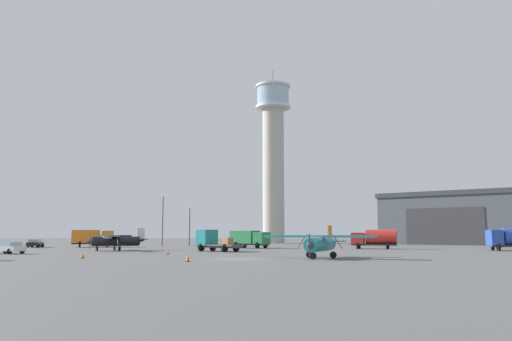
# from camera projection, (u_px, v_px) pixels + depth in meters

# --- Properties ---
(ground_plane) EXTENTS (400.00, 400.00, 0.00)m
(ground_plane) POSITION_uv_depth(u_px,v_px,m) (240.00, 259.00, 45.85)
(ground_plane) COLOR #60605E
(control_tower) EXTENTS (8.67, 8.67, 43.20)m
(control_tower) POSITION_uv_depth(u_px,v_px,m) (273.00, 151.00, 123.41)
(control_tower) COLOR #B2AD9E
(control_tower) RESTS_ON ground_plane
(hangar) EXTENTS (36.60, 34.69, 11.10)m
(hangar) POSITION_uv_depth(u_px,v_px,m) (457.00, 219.00, 111.13)
(hangar) COLOR #4C5159
(hangar) RESTS_ON ground_plane
(airplane_teal) EXTENTS (10.47, 8.27, 3.14)m
(airplane_teal) POSITION_uv_depth(u_px,v_px,m) (321.00, 243.00, 47.48)
(airplane_teal) COLOR teal
(airplane_teal) RESTS_ON ground_plane
(airplane_black) EXTENTS (8.00, 9.37, 3.08)m
(airplane_black) POSITION_uv_depth(u_px,v_px,m) (116.00, 240.00, 68.03)
(airplane_black) COLOR black
(airplane_black) RESTS_ON ground_plane
(truck_fuel_tanker_red) EXTENTS (7.06, 4.24, 2.91)m
(truck_fuel_tanker_red) POSITION_uv_depth(u_px,v_px,m) (375.00, 238.00, 76.11)
(truck_fuel_tanker_red) COLOR #38383D
(truck_fuel_tanker_red) RESTS_ON ground_plane
(truck_box_green) EXTENTS (6.68, 5.50, 2.76)m
(truck_box_green) POSITION_uv_depth(u_px,v_px,m) (249.00, 238.00, 79.84)
(truck_box_green) COLOR #38383D
(truck_box_green) RESTS_ON ground_plane
(truck_fuel_tanker_blue) EXTENTS (5.72, 3.59, 3.04)m
(truck_fuel_tanker_blue) POSITION_uv_depth(u_px,v_px,m) (510.00, 238.00, 67.90)
(truck_fuel_tanker_blue) COLOR #38383D
(truck_fuel_tanker_blue) RESTS_ON ground_plane
(truck_flatbed_teal) EXTENTS (6.65, 6.02, 2.82)m
(truck_flatbed_teal) POSITION_uv_depth(u_px,v_px,m) (213.00, 241.00, 65.56)
(truck_flatbed_teal) COLOR #38383D
(truck_flatbed_teal) RESTS_ON ground_plane
(truck_box_orange) EXTENTS (7.24, 4.72, 2.91)m
(truck_box_orange) POSITION_uv_depth(u_px,v_px,m) (92.00, 237.00, 85.94)
(truck_box_orange) COLOR #38383D
(truck_box_orange) RESTS_ON ground_plane
(car_black) EXTENTS (2.92, 4.81, 1.37)m
(car_black) POSITION_uv_depth(u_px,v_px,m) (35.00, 243.00, 83.20)
(car_black) COLOR black
(car_black) RESTS_ON ground_plane
(car_white) EXTENTS (4.55, 3.28, 1.37)m
(car_white) POSITION_uv_depth(u_px,v_px,m) (8.00, 247.00, 57.54)
(car_white) COLOR white
(car_white) RESTS_ON ground_plane
(light_post_east) EXTENTS (0.44, 0.44, 9.70)m
(light_post_east) POSITION_uv_depth(u_px,v_px,m) (163.00, 216.00, 95.51)
(light_post_east) COLOR #38383D
(light_post_east) RESTS_ON ground_plane
(light_post_north) EXTENTS (0.44, 0.44, 7.47)m
(light_post_north) POSITION_uv_depth(u_px,v_px,m) (190.00, 222.00, 95.73)
(light_post_north) COLOR #38383D
(light_post_north) RESTS_ON ground_plane
(traffic_cone_near_left) EXTENTS (0.36, 0.36, 0.59)m
(traffic_cone_near_left) POSITION_uv_depth(u_px,v_px,m) (168.00, 252.00, 56.23)
(traffic_cone_near_left) COLOR black
(traffic_cone_near_left) RESTS_ON ground_plane
(traffic_cone_near_right) EXTENTS (0.36, 0.36, 0.64)m
(traffic_cone_near_right) POSITION_uv_depth(u_px,v_px,m) (83.00, 255.00, 47.18)
(traffic_cone_near_right) COLOR black
(traffic_cone_near_right) RESTS_ON ground_plane
(traffic_cone_mid_apron) EXTENTS (0.36, 0.36, 0.73)m
(traffic_cone_mid_apron) POSITION_uv_depth(u_px,v_px,m) (188.00, 257.00, 41.42)
(traffic_cone_mid_apron) COLOR black
(traffic_cone_mid_apron) RESTS_ON ground_plane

